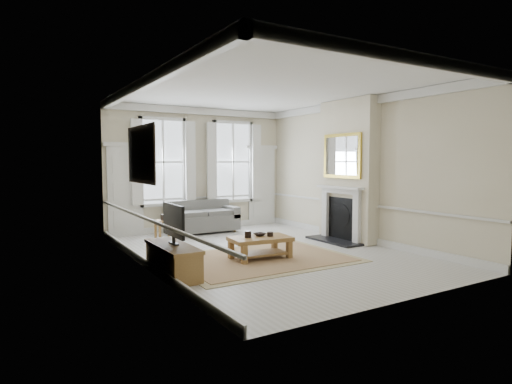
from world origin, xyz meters
TOP-DOWN VIEW (x-y plane):
  - floor at (0.00, 0.00)m, footprint 7.20×7.20m
  - ceiling at (0.00, 0.00)m, footprint 7.20×7.20m
  - back_wall at (0.00, 3.60)m, footprint 5.20×0.00m
  - left_wall at (-2.60, 0.00)m, footprint 0.00×7.20m
  - right_wall at (2.60, 0.00)m, footprint 0.00×7.20m
  - window_left at (-1.05, 3.55)m, footprint 1.26×0.20m
  - window_right at (1.05, 3.55)m, footprint 1.26×0.20m
  - door_left at (-2.05, 3.56)m, footprint 0.90×0.08m
  - door_right at (2.05, 3.56)m, footprint 0.90×0.08m
  - painting at (-2.56, 0.30)m, footprint 0.05×1.66m
  - chimney_breast at (2.43, 0.20)m, footprint 0.35×1.70m
  - hearth at (2.00, 0.20)m, footprint 0.55×1.50m
  - fireplace at (2.20, 0.20)m, footprint 0.21×1.45m
  - mirror at (2.21, 0.20)m, footprint 0.06×1.26m
  - sofa at (-0.14, 3.11)m, footprint 1.85×0.90m
  - side_table at (-1.44, 2.37)m, footprint 0.53×0.53m
  - rug at (-0.44, -0.42)m, footprint 3.50×2.60m
  - coffee_table at (-0.44, -0.42)m, footprint 1.25×0.81m
  - ceramic_pot_a at (-0.69, -0.37)m, footprint 0.13×0.13m
  - ceramic_pot_b at (-0.24, -0.47)m, footprint 0.12×0.12m
  - bowl at (-0.39, -0.32)m, footprint 0.26×0.26m
  - tv_stand at (-2.34, -0.70)m, footprint 0.48×1.49m
  - tv at (-2.32, -0.70)m, footprint 0.08×0.90m

SIDE VIEW (x-z plane):
  - floor at x=0.00m, z-range 0.00..0.00m
  - rug at x=-0.44m, z-range 0.00..0.02m
  - hearth at x=2.00m, z-range 0.00..0.05m
  - tv_stand at x=-2.34m, z-range 0.00..0.53m
  - sofa at x=-0.14m, z-range -0.07..0.79m
  - coffee_table at x=-0.44m, z-range 0.14..0.58m
  - side_table at x=-1.44m, z-range 0.15..0.66m
  - bowl at x=-0.39m, z-range 0.44..0.50m
  - ceramic_pot_b at x=-0.24m, z-range 0.44..0.53m
  - ceramic_pot_a at x=-0.69m, z-range 0.44..0.57m
  - fireplace at x=2.20m, z-range 0.07..1.40m
  - tv at x=-2.32m, z-range 0.59..1.27m
  - door_left at x=-2.05m, z-range 0.00..2.30m
  - door_right at x=2.05m, z-range 0.00..2.30m
  - back_wall at x=0.00m, z-range -0.90..4.30m
  - left_wall at x=-2.60m, z-range -1.90..5.30m
  - right_wall at x=2.60m, z-range -1.90..5.30m
  - chimney_breast at x=2.43m, z-range 0.01..3.39m
  - window_left at x=-1.05m, z-range 0.80..3.00m
  - window_right at x=1.05m, z-range 0.80..3.00m
  - painting at x=-2.56m, z-range 1.52..2.58m
  - mirror at x=2.21m, z-range 1.52..2.58m
  - ceiling at x=0.00m, z-range 3.40..3.40m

